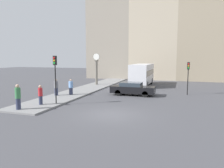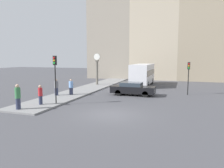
% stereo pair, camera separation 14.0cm
% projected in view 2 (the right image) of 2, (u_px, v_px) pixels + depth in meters
% --- Properties ---
extents(ground_plane, '(120.00, 120.00, 0.00)m').
position_uv_depth(ground_plane, '(110.00, 114.00, 15.17)').
color(ground_plane, '#47474C').
extents(sidewalk_corner, '(3.47, 27.93, 0.13)m').
position_uv_depth(sidewalk_corner, '(93.00, 87.00, 28.46)').
color(sidewalk_corner, gray).
rests_on(sidewalk_corner, ground_plane).
extents(building_row, '(25.33, 5.00, 18.74)m').
position_uv_depth(building_row, '(155.00, 32.00, 38.94)').
color(building_row, gray).
rests_on(building_row, ground_plane).
extents(sedan_car, '(4.53, 1.73, 1.35)m').
position_uv_depth(sedan_car, '(133.00, 89.00, 22.71)').
color(sedan_car, black).
rests_on(sedan_car, ground_plane).
extents(bus_distant, '(2.35, 7.06, 2.98)m').
position_uv_depth(bus_distant, '(143.00, 74.00, 30.45)').
color(bus_distant, silver).
rests_on(bus_distant, ground_plane).
extents(traffic_light_near, '(0.26, 0.24, 3.94)m').
position_uv_depth(traffic_light_near, '(55.00, 70.00, 17.90)').
color(traffic_light_near, black).
rests_on(traffic_light_near, sidewalk_corner).
extents(traffic_light_far, '(0.26, 0.24, 3.44)m').
position_uv_depth(traffic_light_far, '(189.00, 71.00, 22.74)').
color(traffic_light_far, black).
rests_on(traffic_light_far, ground_plane).
extents(street_clock, '(0.97, 0.42, 4.37)m').
position_uv_depth(street_clock, '(97.00, 69.00, 30.58)').
color(street_clock, '#666056').
rests_on(street_clock, sidewalk_corner).
extents(pedestrian_red_top, '(0.34, 0.34, 1.59)m').
position_uv_depth(pedestrian_red_top, '(40.00, 95.00, 17.66)').
color(pedestrian_red_top, '#2D334C').
rests_on(pedestrian_red_top, sidewalk_corner).
extents(pedestrian_grey_jacket, '(0.41, 0.41, 1.67)m').
position_uv_depth(pedestrian_grey_jacket, '(56.00, 87.00, 21.95)').
color(pedestrian_grey_jacket, '#2D334C').
rests_on(pedestrian_grey_jacket, sidewalk_corner).
extents(pedestrian_blue_stripe, '(0.44, 0.44, 1.59)m').
position_uv_depth(pedestrian_blue_stripe, '(71.00, 87.00, 22.38)').
color(pedestrian_blue_stripe, '#2D334C').
rests_on(pedestrian_blue_stripe, sidewalk_corner).
extents(pedestrian_green_hoodie, '(0.40, 0.40, 1.86)m').
position_uv_depth(pedestrian_green_hoodie, '(18.00, 97.00, 15.99)').
color(pedestrian_green_hoodie, '#2D334C').
rests_on(pedestrian_green_hoodie, sidewalk_corner).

